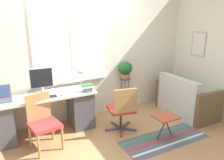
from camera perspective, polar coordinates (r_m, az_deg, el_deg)
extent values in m
plane|color=tan|center=(4.24, -4.66, -12.81)|extent=(14.00, 14.00, 0.00)
cube|color=beige|center=(4.40, -8.54, 6.83)|extent=(9.00, 0.06, 2.70)
cube|color=white|center=(4.18, -15.84, 9.33)|extent=(0.69, 0.02, 1.56)
cube|color=white|center=(4.17, -15.81, 9.32)|extent=(0.62, 0.01, 1.49)
cube|color=white|center=(4.39, -6.35, 10.15)|extent=(0.69, 0.02, 1.56)
cube|color=white|center=(4.38, -6.30, 10.14)|extent=(0.62, 0.01, 1.49)
cube|color=white|center=(4.42, -10.47, -0.12)|extent=(1.47, 0.11, 0.04)
cube|color=beige|center=(5.26, 21.25, 7.45)|extent=(0.06, 9.00, 2.70)
cube|color=tan|center=(5.17, 21.69, 8.74)|extent=(0.02, 0.37, 0.53)
cube|color=silver|center=(5.16, 21.63, 8.74)|extent=(0.01, 0.32, 0.48)
cube|color=beige|center=(4.00, -17.75, -4.08)|extent=(1.85, 0.60, 0.03)
cube|color=#4C4C51|center=(4.10, -26.88, -10.21)|extent=(0.40, 0.52, 0.70)
cube|color=#4C4C51|center=(4.29, -8.23, -7.34)|extent=(0.40, 0.52, 0.70)
cube|color=#4C4C51|center=(3.96, -27.10, -4.96)|extent=(0.35, 0.22, 0.02)
cylinder|color=silver|center=(4.14, -17.64, -3.02)|extent=(0.18, 0.18, 0.02)
cylinder|color=silver|center=(4.13, -17.70, -2.34)|extent=(0.04, 0.04, 0.09)
cube|color=silver|center=(4.07, -17.97, 0.51)|extent=(0.40, 0.02, 0.36)
cube|color=black|center=(4.06, -17.94, 0.46)|extent=(0.38, 0.01, 0.34)
cube|color=black|center=(3.86, -17.15, -4.38)|extent=(0.40, 0.11, 0.02)
ellipsoid|color=silver|center=(3.89, -13.00, -3.78)|extent=(0.04, 0.07, 0.04)
cylinder|color=#BCB299|center=(4.21, -8.00, -2.11)|extent=(0.14, 0.14, 0.01)
cylinder|color=#BCB299|center=(4.16, -8.08, -0.12)|extent=(0.02, 0.02, 0.29)
ellipsoid|color=#BCB299|center=(4.12, -8.18, 2.18)|extent=(0.13, 0.13, 0.08)
cube|color=green|center=(4.02, -6.46, -2.75)|extent=(0.17, 0.17, 0.04)
cube|color=purple|center=(4.00, -6.38, -2.24)|extent=(0.16, 0.13, 0.04)
cube|color=white|center=(3.99, -6.51, -1.74)|extent=(0.22, 0.14, 0.03)
cube|color=green|center=(3.98, -6.51, -1.34)|extent=(0.20, 0.11, 0.03)
cylinder|color=#B2844C|center=(3.56, -18.60, -16.15)|extent=(0.04, 0.04, 0.41)
cylinder|color=#B2844C|center=(3.68, -12.83, -14.54)|extent=(0.04, 0.04, 0.41)
cylinder|color=#B2844C|center=(3.88, -20.64, -13.50)|extent=(0.04, 0.04, 0.41)
cylinder|color=#B2844C|center=(3.98, -15.31, -12.14)|extent=(0.04, 0.04, 0.41)
cube|color=red|center=(3.67, -17.11, -11.28)|extent=(0.51, 0.49, 0.06)
cube|color=#B2844C|center=(3.76, -18.71, -6.53)|extent=(0.39, 0.11, 0.45)
cube|color=#47474C|center=(4.21, 0.25, -12.75)|extent=(0.31, 0.09, 0.03)
cube|color=#47474C|center=(4.12, 2.33, -13.47)|extent=(0.18, 0.29, 0.03)
cube|color=#47474C|center=(4.22, 4.32, -12.73)|extent=(0.24, 0.25, 0.03)
cube|color=#47474C|center=(4.37, 3.43, -11.65)|extent=(0.29, 0.17, 0.03)
cube|color=#47474C|center=(4.36, 1.01, -11.65)|extent=(0.08, 0.31, 0.03)
cylinder|color=#333338|center=(4.17, 2.30, -10.13)|extent=(0.04, 0.04, 0.35)
cube|color=red|center=(4.08, 2.33, -7.52)|extent=(0.52, 0.51, 0.06)
cube|color=#B2844C|center=(3.79, 3.55, -5.48)|extent=(0.42, 0.11, 0.43)
cube|color=beige|center=(5.05, 18.85, -6.02)|extent=(0.71, 1.06, 0.44)
cube|color=beige|center=(4.72, 17.02, -1.87)|extent=(0.16, 1.06, 0.42)
cube|color=brown|center=(4.67, 24.04, -6.92)|extent=(0.71, 0.09, 0.67)
cube|color=brown|center=(5.39, 14.60, -2.93)|extent=(0.71, 0.09, 0.67)
cylinder|color=#333338|center=(4.82, 3.45, 0.35)|extent=(0.23, 0.23, 0.02)
cylinder|color=#333338|center=(4.98, 4.34, -3.65)|extent=(0.01, 0.01, 0.73)
cylinder|color=#333338|center=(4.98, 2.40, -3.63)|extent=(0.01, 0.01, 0.73)
cylinder|color=#333338|center=(4.84, 3.39, -4.23)|extent=(0.01, 0.01, 0.73)
cylinder|color=#9E6B4C|center=(4.80, 3.47, 1.07)|extent=(0.21, 0.21, 0.11)
ellipsoid|color=#235B2D|center=(4.75, 3.50, 3.19)|extent=(0.30, 0.30, 0.27)
cube|color=#565B6B|center=(4.04, 13.50, -14.82)|extent=(1.57, 0.61, 0.01)
cube|color=white|center=(3.93, 15.21, -15.84)|extent=(1.54, 0.05, 0.00)
cube|color=#C63838|center=(4.04, 13.51, -14.77)|extent=(1.54, 0.05, 0.00)
cube|color=#388E4C|center=(4.15, 11.90, -13.75)|extent=(1.54, 0.05, 0.00)
cube|color=#B24C33|center=(3.89, 13.91, -9.27)|extent=(0.39, 0.34, 0.02)
cylinder|color=#4C3D2D|center=(3.95, 12.92, -12.28)|extent=(0.21, 0.02, 0.41)
cylinder|color=#4C3D2D|center=(4.03, 14.46, -11.77)|extent=(0.21, 0.02, 0.41)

